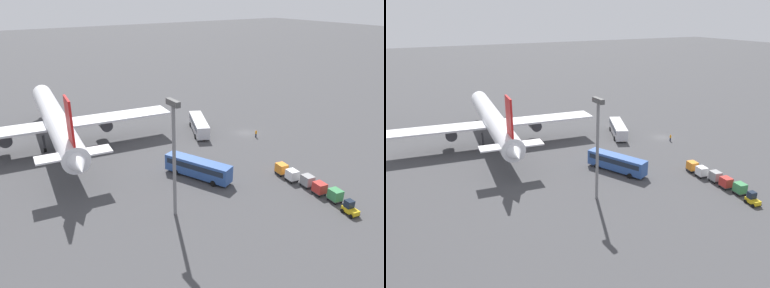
# 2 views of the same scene
# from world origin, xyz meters

# --- Properties ---
(ground_plane) EXTENTS (600.00, 600.00, 0.00)m
(ground_plane) POSITION_xyz_m (0.00, 0.00, 0.00)
(ground_plane) COLOR #424244
(airplane) EXTENTS (54.93, 47.99, 15.52)m
(airplane) POSITION_xyz_m (14.82, 38.72, 5.83)
(airplane) COLOR silver
(airplane) RESTS_ON ground
(shuttle_bus_near) EXTENTS (13.01, 7.95, 3.14)m
(shuttle_bus_near) POSITION_xyz_m (6.46, 8.80, 1.89)
(shuttle_bus_near) COLOR silver
(shuttle_bus_near) RESTS_ON ground
(shuttle_bus_far) EXTENTS (12.47, 7.45, 3.35)m
(shuttle_bus_far) POSITION_xyz_m (-12.76, 21.70, 2.00)
(shuttle_bus_far) COLOR #2D5199
(shuttle_bus_far) RESTS_ON ground
(baggage_tug) EXTENTS (2.56, 1.93, 2.10)m
(baggage_tug) POSITION_xyz_m (-34.53, 9.24, 0.94)
(baggage_tug) COLOR gold
(baggage_tug) RESTS_ON ground
(worker_person) EXTENTS (0.38, 0.38, 1.74)m
(worker_person) POSITION_xyz_m (-3.37, -0.07, 0.87)
(worker_person) COLOR #1E1E2D
(worker_person) RESTS_ON ground
(cargo_cart_green) EXTENTS (2.20, 1.94, 2.06)m
(cargo_cart_green) POSITION_xyz_m (-31.09, 8.17, 1.19)
(cargo_cart_green) COLOR #38383D
(cargo_cart_green) RESTS_ON ground
(cargo_cart_red) EXTENTS (2.20, 1.94, 2.06)m
(cargo_cart_red) POSITION_xyz_m (-28.27, 8.45, 1.19)
(cargo_cart_red) COLOR #38383D
(cargo_cart_red) RESTS_ON ground
(cargo_cart_grey) EXTENTS (2.20, 1.94, 2.06)m
(cargo_cart_grey) POSITION_xyz_m (-25.45, 8.09, 1.19)
(cargo_cart_grey) COLOR #38383D
(cargo_cart_grey) RESTS_ON ground
(cargo_cart_white) EXTENTS (2.20, 1.94, 2.06)m
(cargo_cart_white) POSITION_xyz_m (-22.64, 8.77, 1.19)
(cargo_cart_white) COLOR #38383D
(cargo_cart_white) RESTS_ON ground
(cargo_cart_orange) EXTENTS (2.20, 1.94, 2.06)m
(cargo_cart_orange) POSITION_xyz_m (-19.82, 8.47, 1.19)
(cargo_cart_orange) COLOR #38383D
(cargo_cart_orange) RESTS_ON ground
(light_pole) EXTENTS (2.80, 0.70, 17.35)m
(light_pole) POSITION_xyz_m (-20.78, 30.93, 10.66)
(light_pole) COLOR slate
(light_pole) RESTS_ON ground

